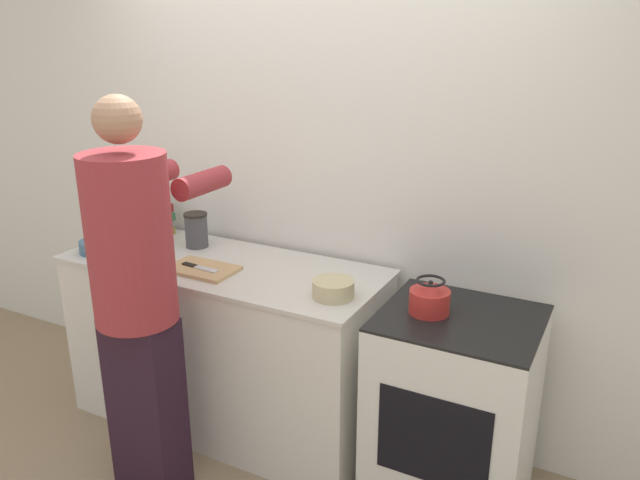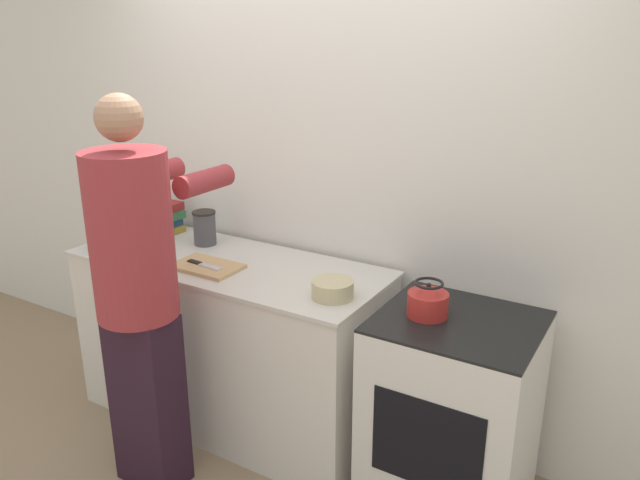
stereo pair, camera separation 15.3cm
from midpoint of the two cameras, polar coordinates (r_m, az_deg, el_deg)
ground_plane at (r=3.24m, az=-4.68°, el=-20.38°), size 12.00×12.00×0.00m
wall_back at (r=3.20m, az=2.11°, el=5.36°), size 8.00×0.05×2.60m
counter at (r=3.39m, az=-6.84°, el=-9.22°), size 1.67×0.67×0.92m
oven at (r=2.88m, az=13.47°, el=-15.32°), size 0.66×0.60×0.91m
person at (r=2.78m, az=-14.74°, el=-4.30°), size 0.40×0.63×1.81m
cutting_board at (r=3.11m, az=-8.94°, el=-2.42°), size 0.34×0.22×0.02m
knife at (r=3.11m, az=-9.24°, el=-2.25°), size 0.22×0.05×0.01m
kettle at (r=2.64m, az=11.48°, el=-5.55°), size 0.17×0.17×0.15m
bowl_prep at (r=2.75m, az=2.75°, el=-4.51°), size 0.19×0.19×0.08m
bowl_mixing at (r=3.52m, az=-17.72°, el=-0.19°), size 0.18×0.18×0.06m
canister_jar at (r=3.43m, az=-9.26°, el=1.10°), size 0.13×0.13×0.19m
book_stack at (r=3.65m, az=-13.49°, el=1.87°), size 0.22×0.28×0.18m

